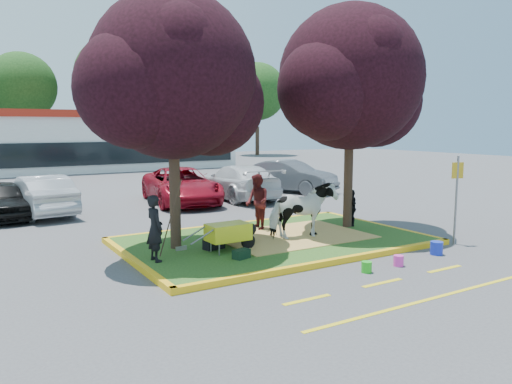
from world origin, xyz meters
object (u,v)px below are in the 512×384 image
calf (231,232)px  bucket_blue (437,248)px  sign_post (457,190)px  bucket_green (367,267)px  wheelbarrow (229,232)px  handler (155,228)px  cow (302,211)px  bucket_pink (398,261)px  car_black (2,200)px  car_silver (41,195)px

calf → bucket_blue: calf is taller
sign_post → bucket_green: 4.35m
calf → sign_post: sign_post is taller
wheelbarrow → sign_post: sign_post is taller
handler → wheelbarrow: (1.89, -0.11, -0.29)m
cow → calf: cow is taller
bucket_blue → cow: bearing=128.8°
bucket_green → bucket_pink: (1.02, -0.00, 0.00)m
bucket_pink → car_black: size_ratio=0.06×
wheelbarrow → bucket_pink: wheelbarrow is taller
sign_post → car_silver: 14.41m
bucket_pink → car_silver: car_silver is taller
cow → bucket_blue: 3.67m
handler → bucket_pink: bearing=-124.8°
calf → bucket_green: bearing=-44.0°
handler → bucket_blue: (6.62, -2.66, -0.77)m
wheelbarrow → bucket_green: wheelbarrow is taller
bucket_pink → calf: bearing=123.8°
calf → wheelbarrow: bearing=-97.2°
bucket_pink → car_black: bearing=122.8°
handler → wheelbarrow: handler is taller
calf → bucket_pink: size_ratio=4.63×
bucket_blue → car_black: (-9.17, 11.41, 0.51)m
car_silver → bucket_green: bearing=107.7°
sign_post → calf: bearing=169.4°
car_silver → calf: bearing=108.7°
car_silver → wheelbarrow: bearing=103.1°
bucket_green → bucket_blue: (2.67, 0.24, 0.04)m
calf → bucket_blue: bearing=-15.8°
calf → handler: bearing=-137.0°
calf → car_silver: bearing=139.0°
car_black → bucket_pink: bearing=-58.6°
bucket_green → wheelbarrow: bearing=126.4°
calf → car_silver: car_silver is taller
calf → wheelbarrow: size_ratio=0.62×
cow → car_black: bearing=45.3°
cow → bucket_blue: size_ratio=5.51×
wheelbarrow → bucket_green: 3.51m
handler → car_black: bearing=11.7°
bucket_pink → bucket_green: bearing=179.9°
car_black → calf: bearing=-59.1°
wheelbarrow → car_silver: bearing=107.7°
wheelbarrow → car_silver: 9.53m
handler → bucket_blue: handler is taller
calf → bucket_green: (1.48, -3.74, -0.28)m
handler → sign_post: (8.00, -2.15, 0.60)m
sign_post → bucket_green: (-4.05, -0.76, -1.41)m
bucket_blue → calf: bearing=139.9°
wheelbarrow → car_black: car_black is taller
calf → bucket_blue: (4.15, -3.50, -0.24)m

